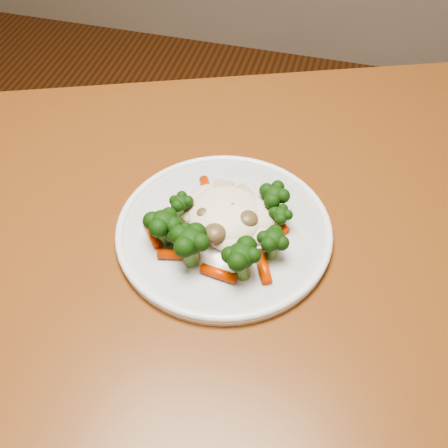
% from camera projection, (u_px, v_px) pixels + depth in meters
% --- Properties ---
extents(dining_table, '(1.35, 1.13, 0.75)m').
position_uv_depth(dining_table, '(207.00, 313.00, 0.74)').
color(dining_table, brown).
rests_on(dining_table, ground).
extents(plate, '(0.26, 0.26, 0.01)m').
position_uv_depth(plate, '(224.00, 232.00, 0.69)').
color(plate, white).
rests_on(plate, dining_table).
extents(meal, '(0.18, 0.16, 0.05)m').
position_uv_depth(meal, '(222.00, 224.00, 0.66)').
color(meal, '#F9E8C7').
rests_on(meal, plate).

